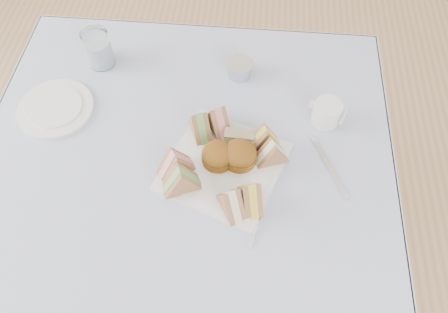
# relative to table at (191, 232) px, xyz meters

# --- Properties ---
(floor) EXTENTS (4.00, 4.00, 0.00)m
(floor) POSITION_rel_table_xyz_m (0.00, 0.00, -0.37)
(floor) COLOR #9E7751
(floor) RESTS_ON ground
(table) EXTENTS (0.90, 0.90, 0.74)m
(table) POSITION_rel_table_xyz_m (0.00, 0.00, 0.00)
(table) COLOR brown
(table) RESTS_ON floor
(tablecloth) EXTENTS (1.02, 1.02, 0.01)m
(tablecloth) POSITION_rel_table_xyz_m (0.00, 0.00, 0.37)
(tablecloth) COLOR #B1B5C4
(tablecloth) RESTS_ON table
(serving_plate) EXTENTS (0.33, 0.33, 0.01)m
(serving_plate) POSITION_rel_table_xyz_m (0.10, 0.02, 0.38)
(serving_plate) COLOR silver
(serving_plate) RESTS_ON tablecloth
(sandwich_fl_a) EXTENTS (0.10, 0.08, 0.08)m
(sandwich_fl_a) POSITION_rel_table_xyz_m (-0.01, -0.01, 0.43)
(sandwich_fl_a) COLOR #8D5D40
(sandwich_fl_a) RESTS_ON serving_plate
(sandwich_fl_b) EXTENTS (0.10, 0.07, 0.08)m
(sandwich_fl_b) POSITION_rel_table_xyz_m (0.01, -0.05, 0.43)
(sandwich_fl_b) COLOR #8D5D40
(sandwich_fl_b) RESTS_ON serving_plate
(sandwich_fr_a) EXTENTS (0.06, 0.09, 0.08)m
(sandwich_fr_a) POSITION_rel_table_xyz_m (0.17, -0.08, 0.43)
(sandwich_fr_a) COLOR #8D5D40
(sandwich_fr_a) RESTS_ON serving_plate
(sandwich_fr_b) EXTENTS (0.08, 0.09, 0.08)m
(sandwich_fr_b) POSITION_rel_table_xyz_m (0.13, -0.09, 0.43)
(sandwich_fr_b) COLOR #8D5D40
(sandwich_fr_b) RESTS_ON serving_plate
(sandwich_bl_a) EXTENTS (0.07, 0.09, 0.08)m
(sandwich_bl_a) POSITION_rel_table_xyz_m (0.03, 0.11, 0.43)
(sandwich_bl_a) COLOR #8D5D40
(sandwich_bl_a) RESTS_ON serving_plate
(sandwich_bl_b) EXTENTS (0.08, 0.09, 0.08)m
(sandwich_bl_b) POSITION_rel_table_xyz_m (0.08, 0.13, 0.43)
(sandwich_bl_b) COLOR #8D5D40
(sandwich_bl_b) RESTS_ON serving_plate
(sandwich_br_a) EXTENTS (0.09, 0.07, 0.07)m
(sandwich_br_a) POSITION_rel_table_xyz_m (0.21, 0.04, 0.42)
(sandwich_br_a) COLOR #8D5D40
(sandwich_br_a) RESTS_ON serving_plate
(sandwich_br_b) EXTENTS (0.09, 0.06, 0.07)m
(sandwich_br_b) POSITION_rel_table_xyz_m (0.19, 0.08, 0.42)
(sandwich_br_b) COLOR #8D5D40
(sandwich_br_b) RESTS_ON serving_plate
(scone_left) EXTENTS (0.10, 0.10, 0.05)m
(scone_left) POSITION_rel_table_xyz_m (0.09, 0.03, 0.41)
(scone_left) COLOR brown
(scone_left) RESTS_ON serving_plate
(scone_right) EXTENTS (0.09, 0.09, 0.05)m
(scone_right) POSITION_rel_table_xyz_m (0.14, 0.03, 0.41)
(scone_right) COLOR brown
(scone_right) RESTS_ON serving_plate
(pastry_slice) EXTENTS (0.07, 0.03, 0.03)m
(pastry_slice) POSITION_rel_table_xyz_m (0.13, 0.09, 0.41)
(pastry_slice) COLOR beige
(pastry_slice) RESTS_ON serving_plate
(side_plate) EXTENTS (0.20, 0.20, 0.01)m
(side_plate) POSITION_rel_table_xyz_m (-0.35, 0.15, 0.38)
(side_plate) COLOR silver
(side_plate) RESTS_ON tablecloth
(water_glass) EXTENTS (0.09, 0.09, 0.11)m
(water_glass) POSITION_rel_table_xyz_m (-0.27, 0.33, 0.43)
(water_glass) COLOR white
(water_glass) RESTS_ON tablecloth
(tea_strainer) EXTENTS (0.10, 0.10, 0.04)m
(tea_strainer) POSITION_rel_table_xyz_m (0.12, 0.32, 0.40)
(tea_strainer) COLOR silver
(tea_strainer) RESTS_ON tablecloth
(knife) EXTENTS (0.09, 0.17, 0.00)m
(knife) POSITION_rel_table_xyz_m (0.35, 0.04, 0.38)
(knife) COLOR silver
(knife) RESTS_ON tablecloth
(fork) EXTENTS (0.05, 0.18, 0.00)m
(fork) POSITION_rel_table_xyz_m (0.19, -0.09, 0.38)
(fork) COLOR silver
(fork) RESTS_ON tablecloth
(creamer_jug) EXTENTS (0.09, 0.09, 0.06)m
(creamer_jug) POSITION_rel_table_xyz_m (0.35, 0.18, 0.41)
(creamer_jug) COLOR silver
(creamer_jug) RESTS_ON tablecloth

